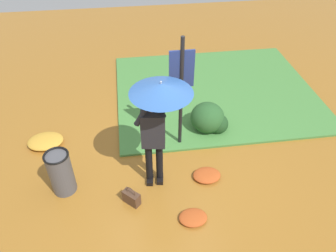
# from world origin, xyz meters

# --- Properties ---
(ground_plane) EXTENTS (18.00, 18.00, 0.00)m
(ground_plane) POSITION_xyz_m (0.00, 0.00, 0.00)
(ground_plane) COLOR #9E6623
(grass_verge) EXTENTS (4.80, 4.00, 0.05)m
(grass_verge) POSITION_xyz_m (1.60, 2.64, 0.03)
(grass_verge) COLOR #47843D
(grass_verge) RESTS_ON ground_plane
(person_with_umbrella) EXTENTS (0.96, 0.96, 2.04)m
(person_with_umbrella) POSITION_xyz_m (-0.10, -0.00, 1.55)
(person_with_umbrella) COLOR black
(person_with_umbrella) RESTS_ON ground_plane
(info_sign_post) EXTENTS (0.44, 0.07, 2.30)m
(info_sign_post) POSITION_xyz_m (0.42, 0.89, 1.44)
(info_sign_post) COLOR black
(info_sign_post) RESTS_ON ground_plane
(handbag) EXTENTS (0.31, 0.31, 0.37)m
(handbag) POSITION_xyz_m (-0.62, -0.47, 0.13)
(handbag) COLOR #4C3323
(handbag) RESTS_ON ground_plane
(trash_bin) EXTENTS (0.42, 0.42, 0.83)m
(trash_bin) POSITION_xyz_m (-1.76, -0.02, 0.42)
(trash_bin) COLOR #4C4C51
(trash_bin) RESTS_ON ground_plane
(shrub_cluster) EXTENTS (0.77, 0.70, 0.63)m
(shrub_cluster) POSITION_xyz_m (1.10, 1.22, 0.30)
(shrub_cluster) COLOR #285628
(shrub_cluster) RESTS_ON ground_plane
(leaf_pile_near_person) EXTENTS (0.50, 0.40, 0.11)m
(leaf_pile_near_person) POSITION_xyz_m (0.75, -0.09, 0.06)
(leaf_pile_near_person) COLOR #B74C1E
(leaf_pile_near_person) RESTS_ON ground_plane
(leaf_pile_by_bench) EXTENTS (0.71, 0.57, 0.16)m
(leaf_pile_by_bench) POSITION_xyz_m (-2.27, 1.23, 0.08)
(leaf_pile_by_bench) COLOR gold
(leaf_pile_by_bench) RESTS_ON ground_plane
(leaf_pile_far_path) EXTENTS (0.46, 0.36, 0.10)m
(leaf_pile_far_path) POSITION_xyz_m (0.33, -0.94, 0.05)
(leaf_pile_far_path) COLOR #B74C1E
(leaf_pile_far_path) RESTS_ON ground_plane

